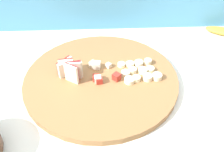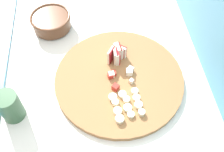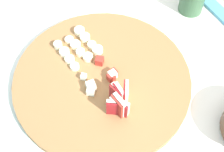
% 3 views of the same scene
% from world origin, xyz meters
% --- Properties ---
extents(tiled_countertop, '(1.26, 0.76, 0.88)m').
position_xyz_m(tiled_countertop, '(0.00, -0.00, 0.44)').
color(tiled_countertop, silver).
rests_on(tiled_countertop, ground).
extents(tile_backsplash, '(2.40, 0.04, 1.33)m').
position_xyz_m(tile_backsplash, '(0.00, 0.40, 0.67)').
color(tile_backsplash, '#4C8EB2').
rests_on(tile_backsplash, ground).
extents(cutting_board, '(0.46, 0.46, 0.02)m').
position_xyz_m(cutting_board, '(-0.06, 0.06, 0.88)').
color(cutting_board, olive).
rests_on(cutting_board, tiled_countertop).
extents(apple_wedge_fan, '(0.08, 0.08, 0.06)m').
position_xyz_m(apple_wedge_fan, '(-0.15, 0.07, 0.92)').
color(apple_wedge_fan, maroon).
rests_on(apple_wedge_fan, cutting_board).
extents(apple_dice_pile, '(0.10, 0.10, 0.02)m').
position_xyz_m(apple_dice_pile, '(-0.07, 0.07, 0.90)').
color(apple_dice_pile, white).
rests_on(apple_dice_pile, cutting_board).
extents(banana_slice_rows, '(0.12, 0.11, 0.02)m').
position_xyz_m(banana_slice_rows, '(0.05, 0.07, 0.90)').
color(banana_slice_rows, '#F4EAC6').
rests_on(banana_slice_rows, cutting_board).
extents(ceramic_bowl, '(0.16, 0.16, 0.06)m').
position_xyz_m(ceramic_bowl, '(-0.36, -0.18, 0.91)').
color(ceramic_bowl, brown).
rests_on(ceramic_bowl, tiled_countertop).
extents(small_jar, '(0.07, 0.07, 0.11)m').
position_xyz_m(small_jar, '(0.03, -0.30, 0.93)').
color(small_jar, '#335638').
rests_on(small_jar, tiled_countertop).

